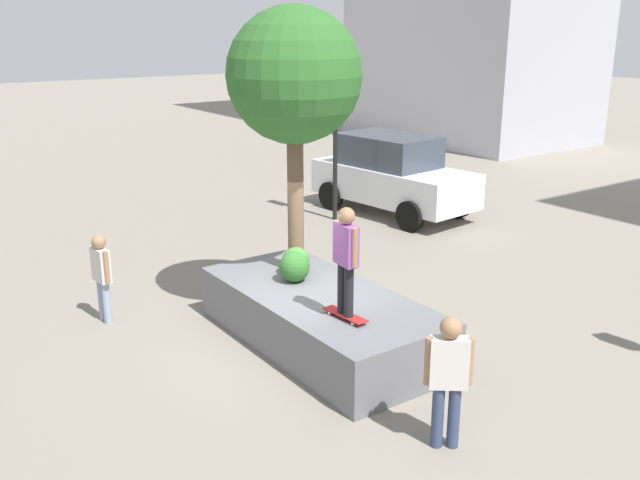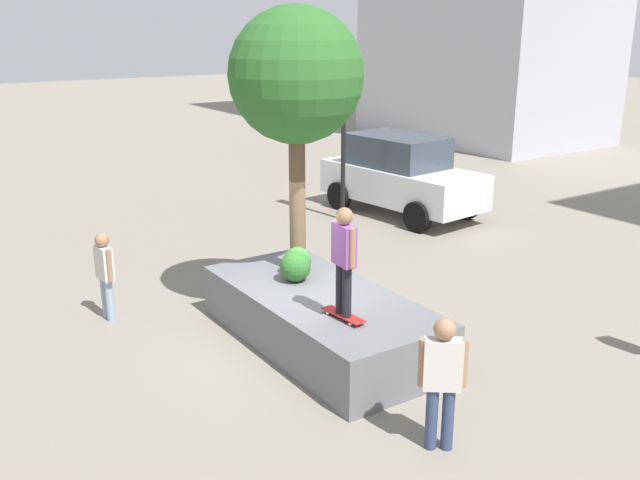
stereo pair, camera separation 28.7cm
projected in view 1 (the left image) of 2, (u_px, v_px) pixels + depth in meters
name	position (u px, v px, depth m)	size (l,w,h in m)	color
ground_plane	(304.00, 343.00, 11.59)	(120.00, 120.00, 0.00)	gray
planter_ledge	(320.00, 318.00, 11.44)	(4.48, 2.05, 0.89)	slate
plaza_tree	(294.00, 78.00, 11.39)	(2.24, 2.24, 4.49)	brown
boxwood_shrub	(294.00, 267.00, 11.75)	(0.52, 0.52, 0.52)	#2D6628
hedge_clump	(296.00, 261.00, 12.11)	(0.48, 0.48, 0.48)	#3D7A33
skateboard	(345.00, 315.00, 10.31)	(0.82, 0.28, 0.07)	#A51E1E
skateboarder	(346.00, 254.00, 10.03)	(0.55, 0.25, 1.63)	black
police_car	(392.00, 174.00, 19.25)	(4.85, 2.59, 2.17)	white
traffic_light_median	(335.00, 109.00, 18.07)	(0.35, 0.30, 4.33)	black
passerby_with_bag	(448.00, 373.00, 8.45)	(0.44, 0.49, 1.75)	navy
pedestrian_crossing	(101.00, 272.00, 12.16)	(0.54, 0.25, 1.60)	#8C9EB7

